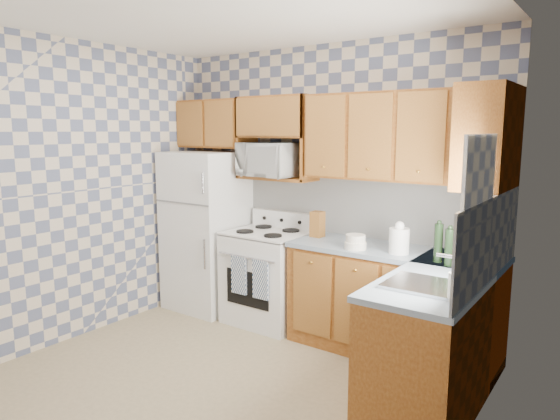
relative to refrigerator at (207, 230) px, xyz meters
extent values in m
plane|color=#837455|center=(1.27, -1.25, -0.84)|extent=(3.40, 3.40, 0.00)
cube|color=slate|center=(1.27, 0.35, 0.51)|extent=(3.40, 0.02, 2.70)
cube|color=slate|center=(2.97, -1.25, 0.51)|extent=(0.02, 3.20, 2.70)
cube|color=silver|center=(1.68, 0.34, 0.36)|extent=(2.60, 0.02, 0.56)
cube|color=silver|center=(2.96, -0.45, 0.36)|extent=(0.02, 1.60, 0.56)
cube|color=white|center=(0.00, 0.00, 0.00)|extent=(0.75, 0.70, 1.68)
cube|color=white|center=(0.80, 0.03, -0.39)|extent=(0.76, 0.65, 0.90)
cube|color=silver|center=(0.80, 0.03, 0.07)|extent=(0.76, 0.65, 0.02)
cube|color=white|center=(0.80, 0.30, 0.16)|extent=(0.76, 0.08, 0.17)
cube|color=navy|center=(0.72, -0.32, -0.29)|extent=(0.17, 0.02, 0.37)
cube|color=navy|center=(0.98, -0.32, -0.29)|extent=(0.17, 0.02, 0.37)
cube|color=#682E0D|center=(2.10, 0.05, -0.40)|extent=(1.75, 0.60, 0.88)
cube|color=#682E0D|center=(2.67, -0.45, -0.40)|extent=(0.60, 1.60, 0.88)
cube|color=slate|center=(2.10, 0.05, 0.06)|extent=(1.77, 0.63, 0.04)
cube|color=slate|center=(2.67, -0.45, 0.06)|extent=(0.63, 1.60, 0.04)
cube|color=#682E0D|center=(2.10, 0.19, 1.01)|extent=(1.75, 0.33, 0.74)
cube|color=#682E0D|center=(-0.02, 0.19, 1.13)|extent=(0.82, 0.33, 0.50)
cube|color=#682E0D|center=(2.81, 0.00, 1.01)|extent=(0.33, 0.70, 0.74)
cube|color=#682E0D|center=(0.80, 0.19, 0.60)|extent=(0.80, 0.33, 0.03)
imported|color=white|center=(0.76, 0.12, 0.78)|extent=(0.64, 0.46, 0.33)
cube|color=#B7B7BC|center=(2.67, -0.80, 0.09)|extent=(0.48, 0.40, 0.03)
cube|color=white|center=(2.96, -0.80, 0.61)|extent=(0.02, 0.66, 0.86)
cylinder|color=black|center=(2.54, -0.15, 0.23)|extent=(0.06, 0.06, 0.29)
cylinder|color=black|center=(2.64, -0.21, 0.22)|extent=(0.06, 0.06, 0.27)
cylinder|color=brown|center=(2.69, -0.11, 0.21)|extent=(0.06, 0.06, 0.25)
cube|color=brown|center=(1.32, 0.10, 0.20)|extent=(0.11, 0.11, 0.24)
cylinder|color=white|center=(2.19, -0.07, 0.18)|extent=(0.16, 0.16, 0.21)
cylinder|color=silver|center=(2.89, -0.97, 0.17)|extent=(0.06, 0.06, 0.17)
camera|label=1|loc=(3.69, -3.81, 1.06)|focal=32.00mm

